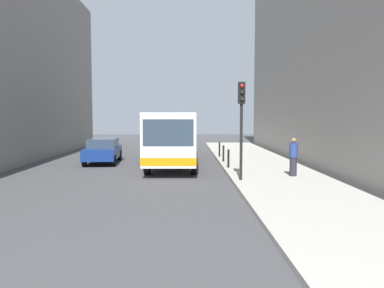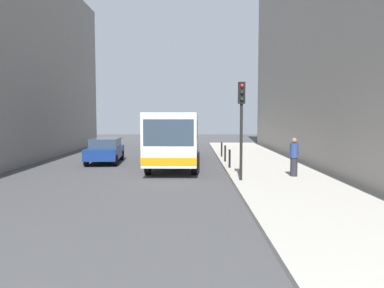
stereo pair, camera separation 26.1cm
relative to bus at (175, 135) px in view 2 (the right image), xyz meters
name	(u,v)px [view 2 (the right image)]	position (x,y,z in m)	size (l,w,h in m)	color
ground_plane	(160,174)	(-0.55, -3.97, -1.73)	(80.00, 80.00, 0.00)	#424244
sidewalk	(271,173)	(4.85, -3.97, -1.65)	(4.40, 40.00, 0.15)	#ADA89E
building_right	(364,17)	(10.95, 0.03, 6.79)	(7.00, 32.00, 17.04)	gray
bus	(175,135)	(0.00, 0.00, 0.00)	(2.73, 11.07, 3.00)	white
car_beside_bus	(104,150)	(-4.32, 0.65, -0.94)	(2.07, 4.50, 1.48)	navy
car_behind_bus	(180,139)	(0.03, 11.41, -0.94)	(1.90, 4.42, 1.48)	silver
traffic_light	(240,112)	(3.00, -6.65, 1.28)	(0.28, 0.33, 4.10)	black
bollard_near	(228,159)	(2.90, -2.70, -1.10)	(0.11, 0.11, 0.95)	black
bollard_mid	(224,153)	(2.90, 0.03, -1.10)	(0.11, 0.11, 0.95)	black
bollard_far	(220,149)	(2.90, 2.76, -1.10)	(0.11, 0.11, 0.95)	black
pedestrian_near_signal	(293,157)	(5.50, -5.56, -0.72)	(0.38, 0.38, 1.72)	#26262D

